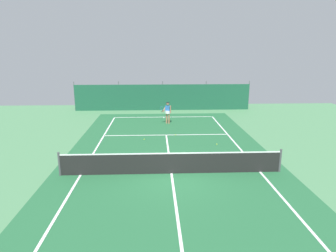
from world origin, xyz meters
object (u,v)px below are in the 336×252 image
(tennis_ball_midcourt, at_px, (144,139))
(tennis_ball_by_sideline, at_px, (176,135))
(tennis_player, at_px, (168,111))
(tennis_ball_near_player, at_px, (217,144))
(parked_car, at_px, (160,97))
(tennis_net, at_px, (171,163))

(tennis_ball_midcourt, distance_m, tennis_ball_by_sideline, 2.24)
(tennis_player, distance_m, tennis_ball_near_player, 6.15)
(tennis_ball_near_player, bearing_deg, parked_car, 103.42)
(tennis_ball_by_sideline, bearing_deg, tennis_ball_near_player, -42.52)
(tennis_ball_by_sideline, distance_m, parked_car, 11.00)
(tennis_ball_by_sideline, bearing_deg, tennis_net, -95.56)
(tennis_ball_near_player, bearing_deg, tennis_ball_by_sideline, 137.48)
(tennis_ball_near_player, relative_size, parked_car, 0.02)
(tennis_player, height_order, tennis_ball_near_player, tennis_player)
(tennis_net, bearing_deg, tennis_ball_by_sideline, 84.44)
(tennis_net, bearing_deg, tennis_ball_near_player, 54.98)
(tennis_net, bearing_deg, tennis_player, 88.61)
(tennis_ball_near_player, bearing_deg, tennis_player, 116.42)
(tennis_ball_near_player, height_order, tennis_ball_midcourt, same)
(tennis_player, height_order, parked_car, parked_car)
(parked_car, bearing_deg, tennis_player, -90.90)
(tennis_ball_midcourt, distance_m, parked_car, 11.96)
(tennis_player, distance_m, parked_car, 7.64)
(tennis_ball_near_player, distance_m, tennis_ball_by_sideline, 3.15)
(tennis_ball_midcourt, xyz_separation_m, tennis_ball_by_sideline, (2.04, 0.93, 0.00))
(tennis_player, distance_m, tennis_ball_midcourt, 4.65)
(tennis_net, xyz_separation_m, tennis_ball_by_sideline, (0.62, 6.33, -0.48))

